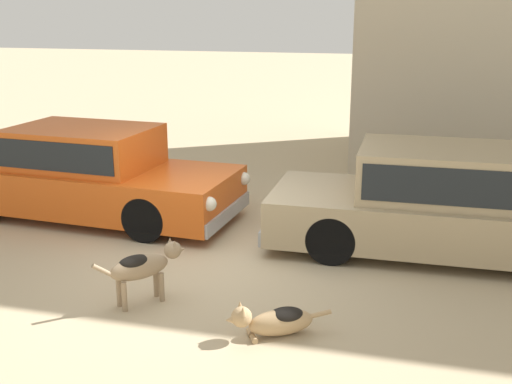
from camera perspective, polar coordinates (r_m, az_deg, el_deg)
The scene contains 5 objects.
ground_plane at distance 8.27m, azimuth -4.53°, elevation -6.06°, with size 80.00×80.00×0.00m, color tan.
parked_sedan_nearest at distance 10.13m, azimuth -15.09°, elevation 1.74°, with size 4.88×2.03×1.40m.
parked_sedan_second at distance 8.62m, azimuth 16.35°, elevation -0.81°, with size 4.64×1.82×1.42m.
stray_dog_spotted at distance 7.02m, azimuth -10.13°, elevation -6.57°, with size 0.78×0.88×0.67m.
stray_dog_tan at distance 6.36m, azimuth 1.75°, elevation -11.54°, with size 0.99×0.62×0.39m.
Camera 1 is at (2.60, -7.20, 3.13)m, focal length 44.11 mm.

